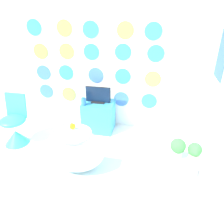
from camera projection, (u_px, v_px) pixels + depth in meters
ground_plane at (41, 219)px, 2.32m from camera, size 12.00×12.00×0.00m
wall_back_dotted at (94, 54)px, 3.65m from camera, size 4.51×0.05×2.60m
wall_right at (223, 81)px, 2.35m from camera, size 0.06×3.16×2.60m
rug at (71, 169)px, 3.01m from camera, size 1.30×0.71×0.01m
bathtub at (74, 150)px, 2.93m from camera, size 0.83×0.59×0.57m
rubber_duck at (72, 126)px, 2.84m from camera, size 0.08×0.09×0.10m
chair at (15, 128)px, 3.47m from camera, size 0.40×0.40×0.81m
tv_cabinet at (99, 116)px, 3.86m from camera, size 0.53×0.42×0.53m
tv at (98, 96)px, 3.68m from camera, size 0.43×0.12×0.28m
vase at (84, 102)px, 3.61m from camera, size 0.08×0.08×0.15m
side_table at (183, 166)px, 2.54m from camera, size 0.41×0.29×0.47m
potted_plant_left at (178, 147)px, 2.44m from camera, size 0.17×0.17×0.25m
potted_plant_right at (195, 151)px, 2.44m from camera, size 0.16×0.16×0.21m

